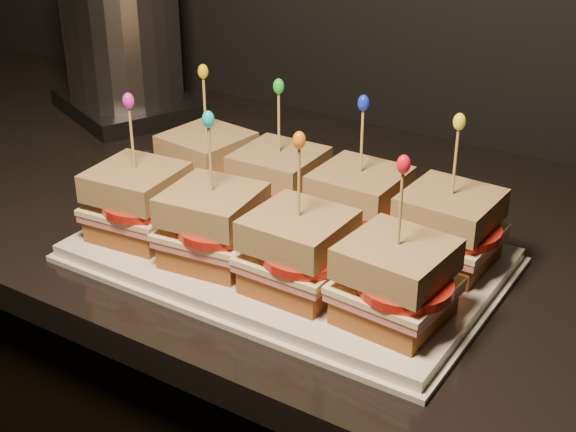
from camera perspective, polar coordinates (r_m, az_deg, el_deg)
The scene contains 62 objects.
granite_slab at distance 1.02m, azimuth -2.20°, elevation 0.68°, with size 2.26×0.63×0.03m, color black.
platter at distance 0.85m, azimuth 0.00°, elevation -2.76°, with size 0.43×0.26×0.02m, color silver.
platter_rim at distance 0.86m, azimuth 0.00°, elevation -3.11°, with size 0.44×0.28×0.01m, color silver.
sandwich_0_bread_bot at distance 0.97m, azimuth -5.67°, elevation 2.22°, with size 0.09×0.09×0.02m, color brown.
sandwich_0_ham at distance 0.96m, azimuth -5.71°, elevation 3.09°, with size 0.09×0.09×0.01m, color #CE5D56.
sandwich_0_cheese at distance 0.96m, azimuth -5.73°, elevation 3.47°, with size 0.10×0.09×0.01m, color #FDE5AA.
sandwich_0_tomato at distance 0.94m, azimuth -5.40°, elevation 3.62°, with size 0.09×0.09×0.01m, color red.
sandwich_0_bread_top at distance 0.95m, azimuth -5.80°, elevation 4.97°, with size 0.09×0.09×0.03m, color #4F2B0C.
sandwich_0_pick at distance 0.93m, azimuth -5.93°, elevation 7.53°, with size 0.00×0.00×0.09m, color tan.
sandwich_0_frill at distance 0.92m, azimuth -6.06°, elevation 10.19°, with size 0.01×0.01×0.02m, color #E6A80C.
sandwich_1_bread_bot at distance 0.91m, azimuth -0.62°, elevation 0.81°, with size 0.09×0.09×0.02m, color brown.
sandwich_1_ham at distance 0.91m, azimuth -0.63°, elevation 1.72°, with size 0.09×0.09×0.01m, color #CE5D56.
sandwich_1_cheese at distance 0.90m, azimuth -0.63°, elevation 2.12°, with size 0.10×0.09×0.01m, color #FDE5AA.
sandwich_1_tomato at distance 0.89m, azimuth -0.20°, elevation 2.25°, with size 0.09×0.09×0.01m, color red.
sandwich_1_bread_top at distance 0.89m, azimuth -0.64°, elevation 3.69°, with size 0.09×0.09×0.03m, color #4F2B0C.
sandwich_1_pick at distance 0.88m, azimuth -0.65°, elevation 6.40°, with size 0.00×0.00×0.09m, color tan.
sandwich_1_frill at distance 0.86m, azimuth -0.67°, elevation 9.21°, with size 0.01×0.01×0.02m, color green.
sandwich_2_bread_bot at distance 0.87m, azimuth 5.00°, elevation -0.77°, with size 0.09×0.09×0.02m, color brown.
sandwich_2_ham at distance 0.86m, azimuth 5.04°, elevation 0.17°, with size 0.09×0.09×0.01m, color #CE5D56.
sandwich_2_cheese at distance 0.86m, azimuth 5.06°, elevation 0.59°, with size 0.10×0.09×0.01m, color #FDE5AA.
sandwich_2_tomato at distance 0.84m, azimuth 5.61°, elevation 0.71°, with size 0.09×0.09×0.01m, color red.
sandwich_2_bread_top at distance 0.84m, azimuth 5.13°, elevation 2.23°, with size 0.09×0.09×0.03m, color #4F2B0C.
sandwich_2_pick at distance 0.83m, azimuth 5.26°, elevation 5.06°, with size 0.00×0.00×0.09m, color tan.
sandwich_2_frill at distance 0.81m, azimuth 5.39°, elevation 8.02°, with size 0.01×0.01×0.02m, color #112ACE.
sandwich_3_bread_bot at distance 0.83m, azimuth 11.18°, elevation -2.49°, with size 0.09×0.09×0.02m, color brown.
sandwich_3_ham at distance 0.82m, azimuth 11.28°, elevation -1.53°, with size 0.09×0.09×0.01m, color #CE5D56.
sandwich_3_cheese at distance 0.82m, azimuth 11.32°, elevation -1.10°, with size 0.10×0.09×0.01m, color #FDE5AA.
sandwich_3_tomato at distance 0.81m, azimuth 11.99°, elevation -1.00°, with size 0.09×0.09×0.01m, color red.
sandwich_3_bread_top at distance 0.81m, azimuth 11.49°, elevation 0.59°, with size 0.09×0.09×0.03m, color #4F2B0C.
sandwich_3_pick at distance 0.79m, azimuth 11.78°, elevation 3.52°, with size 0.00×0.00×0.09m, color tan.
sandwich_3_frill at distance 0.77m, azimuth 12.09°, elevation 6.58°, with size 0.01×0.01×0.02m, color yellow.
sandwich_4_bread_bot at distance 0.88m, azimuth -10.49°, elevation -0.56°, with size 0.09×0.09×0.02m, color brown.
sandwich_4_ham at distance 0.88m, azimuth -10.58°, elevation 0.37°, with size 0.09×0.09×0.01m, color #CE5D56.
sandwich_4_cheese at distance 0.87m, azimuth -10.62°, elevation 0.78°, with size 0.10×0.09×0.01m, color #FDE5AA.
sandwich_4_tomato at distance 0.86m, azimuth -10.33°, elevation 0.89°, with size 0.09×0.09×0.01m, color red.
sandwich_4_bread_top at distance 0.86m, azimuth -10.76°, elevation 2.38°, with size 0.09×0.09×0.03m, color #4F2B0C.
sandwich_4_pick at distance 0.85m, azimuth -11.02°, elevation 5.16°, with size 0.00×0.00×0.09m, color tan.
sandwich_4_frill at distance 0.83m, azimuth -11.29°, elevation 8.04°, with size 0.01×0.01×0.02m, color #CD21BA.
sandwich_5_bread_bot at distance 0.82m, azimuth -5.26°, elevation -2.31°, with size 0.09×0.09×0.02m, color brown.
sandwich_5_ham at distance 0.82m, azimuth -5.31°, elevation -1.33°, with size 0.09×0.09×0.01m, color #CE5D56.
sandwich_5_cheese at distance 0.81m, azimuth -5.33°, elevation -0.89°, with size 0.10×0.09×0.01m, color #FDE5AA.
sandwich_5_tomato at distance 0.80m, azimuth -4.93°, elevation -0.80°, with size 0.09×0.09×0.01m, color red.
sandwich_5_bread_top at distance 0.80m, azimuth -5.41°, elevation 0.81°, with size 0.09×0.09×0.03m, color #4F2B0C.
sandwich_5_pick at distance 0.78m, azimuth -5.55°, elevation 3.77°, with size 0.00×0.00×0.09m, color tan.
sandwich_5_frill at distance 0.77m, azimuth -5.69°, elevation 6.87°, with size 0.01×0.01×0.02m, color #11B6C8.
sandwich_6_bread_bot at distance 0.77m, azimuth 0.74°, elevation -4.28°, with size 0.09×0.09×0.02m, color brown.
sandwich_6_ham at distance 0.77m, azimuth 0.74°, elevation -3.26°, with size 0.09×0.09×0.01m, color #CE5D56.
sandwich_6_cheese at distance 0.76m, azimuth 0.75°, elevation -2.80°, with size 0.10×0.09×0.01m, color #FDE5AA.
sandwich_6_tomato at distance 0.75m, azimuth 1.29°, elevation -2.73°, with size 0.09×0.09×0.01m, color red.
sandwich_6_bread_top at distance 0.75m, azimuth 0.76°, elevation -1.01°, with size 0.09×0.09×0.03m, color #4F2B0C.
sandwich_6_pick at distance 0.73m, azimuth 0.78°, elevation 2.12°, with size 0.00×0.00×0.09m, color tan.
sandwich_6_frill at distance 0.71m, azimuth 0.80°, elevation 5.41°, with size 0.01×0.01×0.02m, color orange.
sandwich_7_bread_bot at distance 0.73m, azimuth 7.52°, elevation -6.44°, with size 0.09×0.09×0.02m, color brown.
sandwich_7_ham at distance 0.73m, azimuth 7.59°, elevation -5.38°, with size 0.09×0.09×0.01m, color #CE5D56.
sandwich_7_cheese at distance 0.72m, azimuth 7.63°, elevation -4.91°, with size 0.10×0.09×0.01m, color #FDE5AA.
sandwich_7_tomato at distance 0.71m, azimuth 8.33°, elevation -4.88°, with size 0.09×0.09×0.01m, color red.
sandwich_7_bread_top at distance 0.71m, azimuth 7.76°, elevation -3.06°, with size 0.09×0.09×0.03m, color #4F2B0C.
sandwich_7_pick at distance 0.69m, azimuth 7.98°, elevation 0.20°, with size 0.00×0.00×0.09m, color tan.
sandwich_7_frill at distance 0.67m, azimuth 8.23°, elevation 3.65°, with size 0.01×0.01×0.02m, color red.
appliance_base at distance 1.31m, azimuth -11.25°, elevation 7.78°, with size 0.21×0.18×0.03m, color #262628.
appliance_body at distance 1.28m, azimuth -11.77°, elevation 13.22°, with size 0.18×0.18×0.23m, color silver.
appliance at distance 1.28m, azimuth -11.75°, elevation 13.03°, with size 0.21×0.18×0.27m, color silver, non-canonical shape.
Camera 1 is at (0.03, 0.95, 1.36)m, focal length 50.00 mm.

